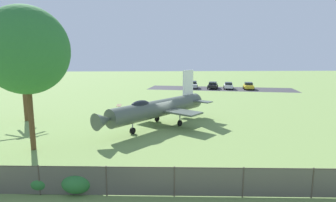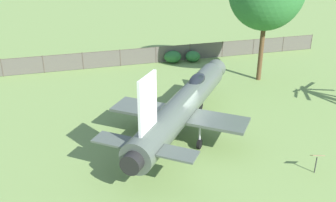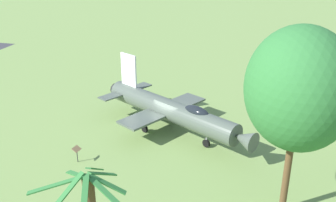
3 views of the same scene
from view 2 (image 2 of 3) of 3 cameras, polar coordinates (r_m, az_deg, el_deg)
name	(u,v)px [view 2 (image 2 of 3)]	position (r m, az deg, el deg)	size (l,w,h in m)	color
ground_plane	(182,134)	(23.44, 2.06, -4.93)	(200.00, 200.00, 0.00)	#75934C
display_jet	(184,104)	(22.92, 2.45, -0.43)	(11.55, 12.18, 5.41)	#4C564C
perimeter_fence	(138,56)	(35.70, -4.48, 6.78)	(37.25, 2.85, 1.57)	#4C4238
shrub_near_fence	(193,56)	(36.60, 3.74, 6.69)	(1.39, 1.42, 1.01)	#2D7033
shrub_by_tree	(173,57)	(36.23, 0.71, 6.65)	(1.66, 1.45, 1.12)	#2D7033
info_plaque	(317,158)	(20.85, 21.42, -8.00)	(0.71, 0.60, 1.14)	#333333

